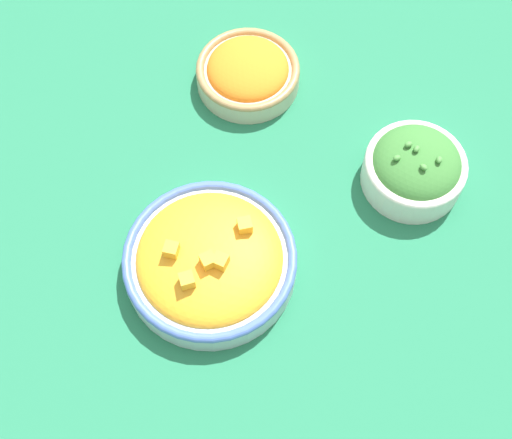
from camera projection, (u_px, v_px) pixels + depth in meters
The scene contains 4 objects.
ground_plane at pixel (256, 230), 0.95m from camera, with size 3.00×3.00×0.00m, color #23704C.
bowl_carrots at pixel (248, 72), 1.04m from camera, with size 0.15×0.15×0.05m.
bowl_squash at pixel (210, 260), 0.90m from camera, with size 0.22×0.22×0.08m.
bowl_broccoli at pixel (415, 168), 0.95m from camera, with size 0.14×0.14×0.08m.
Camera 1 is at (-0.36, -0.21, 0.85)m, focal length 50.00 mm.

